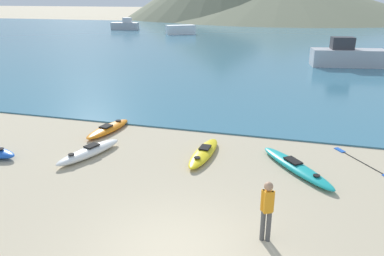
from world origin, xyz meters
The scene contains 11 objects.
ground_plane centered at (0.00, 0.00, 0.00)m, with size 400.00×400.00×0.00m, color tan.
bay_water centered at (0.00, 42.80, 0.03)m, with size 160.00×70.00×0.06m, color teal.
kayak_on_sand_0 centered at (-0.63, 5.37, 0.13)m, with size 0.77×2.85×0.31m.
kayak_on_sand_1 centered at (-4.57, 4.27, 0.17)m, with size 1.45×2.84×0.38m.
kayak_on_sand_2 centered at (2.55, 5.06, 0.13)m, with size 2.68×3.14×0.31m.
kayak_on_sand_3 centered at (-5.13, 6.76, 0.14)m, with size 1.10×2.75×0.32m.
person_near_foreground centered at (1.93, 1.04, 0.87)m, with size 0.31×0.25×1.51m.
moored_boat_1 centered at (6.06, 25.99, 0.87)m, with size 5.89×2.79×2.31m.
moored_boat_2 centered at (-15.16, 48.68, 0.72)m, with size 4.51×3.88×1.32m.
moored_boat_3 centered at (-26.77, 53.98, 0.76)m, with size 4.70×2.22×1.99m.
loose_paddle centered at (4.75, 6.30, 0.01)m, with size 1.71×2.40×0.03m.
Camera 1 is at (2.31, -6.54, 5.38)m, focal length 35.00 mm.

